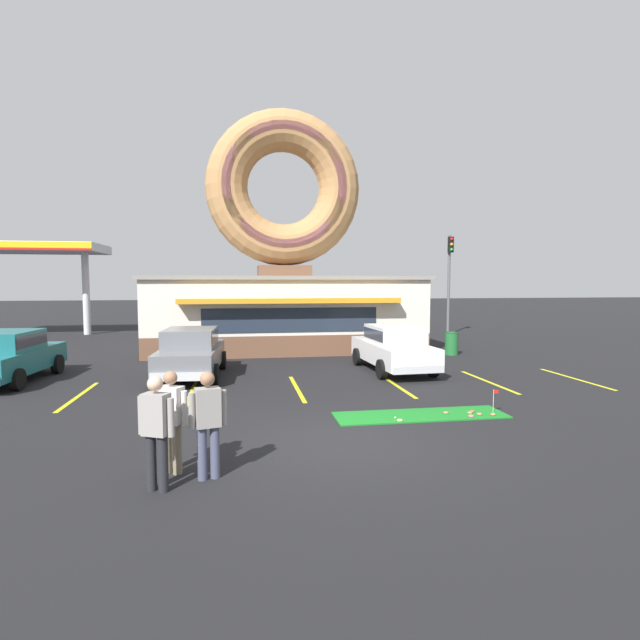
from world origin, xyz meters
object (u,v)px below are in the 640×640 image
(pedestrian_hooded_kid, at_px, (171,417))
(pedestrian_leather_jacket_man, at_px, (208,420))
(trash_bin, at_px, (452,343))
(traffic_light_pole, at_px, (449,272))
(golf_ball, at_px, (395,418))
(putting_flag_pin, at_px, (495,395))
(car_teal, at_px, (8,354))
(car_white, at_px, (393,346))
(pedestrian_blue_sweater_man, at_px, (156,427))
(car_grey, at_px, (191,351))

(pedestrian_hooded_kid, relative_size, pedestrian_leather_jacket_man, 0.98)
(trash_bin, bearing_deg, traffic_light_pole, 67.17)
(golf_ball, distance_m, pedestrian_leather_jacket_man, 4.91)
(pedestrian_leather_jacket_man, distance_m, traffic_light_pole, 23.45)
(golf_ball, distance_m, putting_flag_pin, 2.51)
(car_teal, relative_size, trash_bin, 4.77)
(car_teal, distance_m, traffic_light_pole, 22.18)
(car_white, height_order, traffic_light_pole, traffic_light_pole)
(pedestrian_hooded_kid, bearing_deg, pedestrian_leather_jacket_man, -29.33)
(putting_flag_pin, relative_size, pedestrian_hooded_kid, 0.33)
(traffic_light_pole, bearing_deg, pedestrian_blue_sweater_man, -123.81)
(trash_bin, bearing_deg, pedestrian_blue_sweater_man, -129.35)
(putting_flag_pin, bearing_deg, traffic_light_pole, 69.68)
(trash_bin, xyz_separation_m, traffic_light_pole, (3.16, 7.50, 3.21))
(putting_flag_pin, relative_size, pedestrian_blue_sweater_man, 0.32)
(car_white, bearing_deg, pedestrian_blue_sweater_man, -125.74)
(golf_ball, relative_size, car_white, 0.01)
(golf_ball, height_order, car_white, car_white)
(car_white, bearing_deg, traffic_light_pole, 57.88)
(pedestrian_blue_sweater_man, height_order, pedestrian_hooded_kid, pedestrian_blue_sweater_man)
(putting_flag_pin, distance_m, pedestrian_hooded_kid, 7.50)
(golf_ball, xyz_separation_m, pedestrian_hooded_kid, (-4.56, -2.43, 0.88))
(golf_ball, distance_m, car_white, 6.32)
(putting_flag_pin, relative_size, car_grey, 0.12)
(golf_ball, height_order, traffic_light_pole, traffic_light_pole)
(putting_flag_pin, xyz_separation_m, trash_bin, (3.02, 9.19, 0.06))
(pedestrian_blue_sweater_man, xyz_separation_m, traffic_light_pole, (13.34, 19.92, 2.74))
(car_grey, xyz_separation_m, traffic_light_pole, (13.66, 10.82, 2.84))
(car_grey, xyz_separation_m, pedestrian_blue_sweater_man, (0.32, -9.10, 0.09))
(pedestrian_leather_jacket_man, bearing_deg, car_grey, 96.82)
(car_grey, height_order, traffic_light_pole, traffic_light_pole)
(pedestrian_blue_sweater_man, distance_m, trash_bin, 16.07)
(car_teal, bearing_deg, traffic_light_pole, 29.29)
(putting_flag_pin, xyz_separation_m, car_teal, (-13.01, 5.92, 0.43))
(car_teal, xyz_separation_m, trash_bin, (16.03, 3.27, -0.37))
(pedestrian_blue_sweater_man, bearing_deg, car_teal, 122.56)
(car_grey, relative_size, pedestrian_leather_jacket_man, 2.71)
(pedestrian_hooded_kid, relative_size, trash_bin, 1.72)
(car_grey, bearing_deg, golf_ball, -50.08)
(car_grey, bearing_deg, pedestrian_hooded_kid, -86.96)
(pedestrian_blue_sweater_man, distance_m, traffic_light_pole, 24.13)
(traffic_light_pole, bearing_deg, car_teal, -150.71)
(car_white, height_order, trash_bin, car_white)
(pedestrian_hooded_kid, height_order, pedestrian_leather_jacket_man, pedestrian_leather_jacket_man)
(car_grey, distance_m, traffic_light_pole, 17.66)
(pedestrian_leather_jacket_man, xyz_separation_m, traffic_light_pole, (12.61, 19.57, 2.76))
(car_teal, distance_m, car_white, 12.39)
(pedestrian_hooded_kid, xyz_separation_m, pedestrian_leather_jacket_man, (0.60, -0.34, 0.02))
(car_teal, distance_m, pedestrian_blue_sweater_man, 10.87)
(trash_bin, bearing_deg, golf_ball, -120.58)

